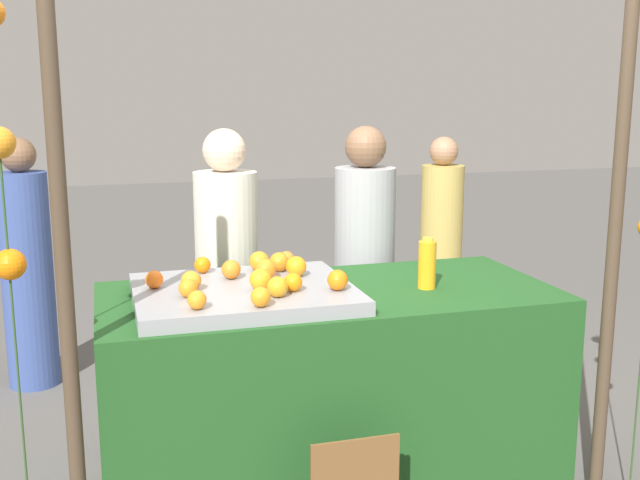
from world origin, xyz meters
name	(u,v)px	position (x,y,z in m)	size (l,w,h in m)	color
stall_counter	(329,392)	(0.00, 0.00, 0.47)	(1.99, 0.90, 0.95)	#1E4C1E
orange_tray	(244,294)	(-0.39, -0.04, 0.98)	(0.90, 0.75, 0.06)	gray
orange_0	(154,280)	(-0.75, 0.03, 1.05)	(0.08, 0.08, 0.08)	orange
orange_1	(202,265)	(-0.52, 0.25, 1.04)	(0.07, 0.07, 0.07)	orange
orange_2	(261,297)	(-0.38, -0.36, 1.05)	(0.08, 0.08, 0.08)	orange
orange_3	(293,282)	(-0.21, -0.17, 1.05)	(0.08, 0.08, 0.08)	orange
orange_4	(279,262)	(-0.18, 0.18, 1.05)	(0.09, 0.09, 0.09)	orange
orange_5	(296,267)	(-0.13, 0.06, 1.05)	(0.09, 0.09, 0.09)	orange
orange_6	(266,269)	(-0.27, 0.05, 1.05)	(0.09, 0.09, 0.09)	orange
orange_7	(231,270)	(-0.42, 0.10, 1.05)	(0.08, 0.08, 0.08)	orange
orange_8	(191,281)	(-0.61, -0.05, 1.05)	(0.08, 0.08, 0.08)	orange
orange_9	(197,300)	(-0.62, -0.32, 1.04)	(0.07, 0.07, 0.07)	orange
orange_10	(259,261)	(-0.27, 0.21, 1.05)	(0.09, 0.09, 0.09)	orange
orange_11	(338,280)	(-0.03, -0.21, 1.05)	(0.09, 0.09, 0.09)	orange
orange_12	(277,287)	(-0.29, -0.24, 1.05)	(0.08, 0.08, 0.08)	orange
orange_13	(287,259)	(-0.13, 0.25, 1.04)	(0.07, 0.07, 0.07)	orange
orange_14	(261,280)	(-0.33, -0.13, 1.05)	(0.09, 0.09, 0.09)	orange
orange_15	(188,288)	(-0.63, -0.14, 1.05)	(0.08, 0.08, 0.08)	orange
juice_bottle	(427,264)	(0.43, -0.07, 1.06)	(0.08, 0.08, 0.23)	orange
vendor_left	(228,295)	(-0.33, 0.74, 0.76)	(0.33, 0.33, 1.62)	beige
vendor_right	(364,287)	(0.41, 0.70, 0.76)	(0.33, 0.33, 1.63)	#99999E
crowd_person_0	(441,248)	(1.38, 1.79, 0.69)	(0.30, 0.30, 1.49)	tan
crowd_person_1	(27,273)	(-1.40, 1.74, 0.72)	(0.31, 0.31, 1.54)	#384C8C
canopy_post_left	(65,295)	(-1.07, -0.49, 1.14)	(0.06, 0.06, 2.28)	#473828
canopy_post_right	(613,256)	(1.07, -0.49, 1.14)	(0.06, 0.06, 2.28)	#473828
garland_strand_left	(2,167)	(-1.24, -0.50, 1.58)	(0.11, 0.10, 2.15)	#2D4C23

